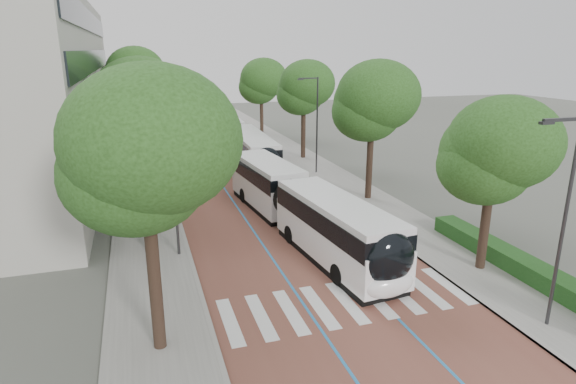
# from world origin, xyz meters

# --- Properties ---
(ground) EXTENTS (160.00, 160.00, 0.00)m
(ground) POSITION_xyz_m (0.00, 0.00, 0.00)
(ground) COLOR #51544C
(ground) RESTS_ON ground
(road) EXTENTS (11.00, 140.00, 0.02)m
(road) POSITION_xyz_m (0.00, 40.00, 0.01)
(road) COLOR brown
(road) RESTS_ON ground
(sidewalk_left) EXTENTS (4.00, 140.00, 0.12)m
(sidewalk_left) POSITION_xyz_m (-7.50, 40.00, 0.06)
(sidewalk_left) COLOR gray
(sidewalk_left) RESTS_ON ground
(sidewalk_right) EXTENTS (4.00, 140.00, 0.12)m
(sidewalk_right) POSITION_xyz_m (7.50, 40.00, 0.06)
(sidewalk_right) COLOR gray
(sidewalk_right) RESTS_ON ground
(kerb_left) EXTENTS (0.20, 140.00, 0.14)m
(kerb_left) POSITION_xyz_m (-5.60, 40.00, 0.06)
(kerb_left) COLOR gray
(kerb_left) RESTS_ON ground
(kerb_right) EXTENTS (0.20, 140.00, 0.14)m
(kerb_right) POSITION_xyz_m (5.60, 40.00, 0.06)
(kerb_right) COLOR gray
(kerb_right) RESTS_ON ground
(zebra_crossing) EXTENTS (10.55, 3.60, 0.01)m
(zebra_crossing) POSITION_xyz_m (0.20, 1.00, 0.03)
(zebra_crossing) COLOR silver
(zebra_crossing) RESTS_ON ground
(lane_line_left) EXTENTS (0.12, 126.00, 0.01)m
(lane_line_left) POSITION_xyz_m (-1.60, 40.00, 0.02)
(lane_line_left) COLOR #2474B4
(lane_line_left) RESTS_ON road
(lane_line_right) EXTENTS (0.12, 126.00, 0.01)m
(lane_line_right) POSITION_xyz_m (1.60, 40.00, 0.02)
(lane_line_right) COLOR #2474B4
(lane_line_right) RESTS_ON road
(hedge) EXTENTS (1.20, 14.00, 0.80)m
(hedge) POSITION_xyz_m (9.10, 0.00, 0.52)
(hedge) COLOR #184016
(hedge) RESTS_ON sidewalk_right
(streetlight_near) EXTENTS (1.82, 0.20, 8.00)m
(streetlight_near) POSITION_xyz_m (6.62, -3.00, 4.82)
(streetlight_near) COLOR #313133
(streetlight_near) RESTS_ON sidewalk_right
(streetlight_far) EXTENTS (1.82, 0.20, 8.00)m
(streetlight_far) POSITION_xyz_m (6.62, 22.00, 4.82)
(streetlight_far) COLOR #313133
(streetlight_far) RESTS_ON sidewalk_right
(lamp_post_left) EXTENTS (0.14, 0.14, 8.00)m
(lamp_post_left) POSITION_xyz_m (-6.10, 8.00, 4.12)
(lamp_post_left) COLOR #313133
(lamp_post_left) RESTS_ON sidewalk_left
(trees_left) EXTENTS (6.45, 60.47, 10.06)m
(trees_left) POSITION_xyz_m (-7.50, 25.17, 6.75)
(trees_left) COLOR black
(trees_left) RESTS_ON ground
(trees_right) EXTENTS (5.86, 47.43, 9.11)m
(trees_right) POSITION_xyz_m (7.70, 24.03, 6.31)
(trees_right) COLOR black
(trees_right) RESTS_ON ground
(lead_bus) EXTENTS (4.38, 18.55, 3.20)m
(lead_bus) POSITION_xyz_m (0.98, 8.82, 1.63)
(lead_bus) COLOR black
(lead_bus) RESTS_ON ground
(bus_queued_0) EXTENTS (2.90, 12.47, 3.20)m
(bus_queued_0) POSITION_xyz_m (1.80, 24.53, 1.62)
(bus_queued_0) COLOR white
(bus_queued_0) RESTS_ON ground
(bus_queued_1) EXTENTS (3.05, 12.49, 3.20)m
(bus_queued_1) POSITION_xyz_m (1.86, 37.38, 1.62)
(bus_queued_1) COLOR white
(bus_queued_1) RESTS_ON ground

